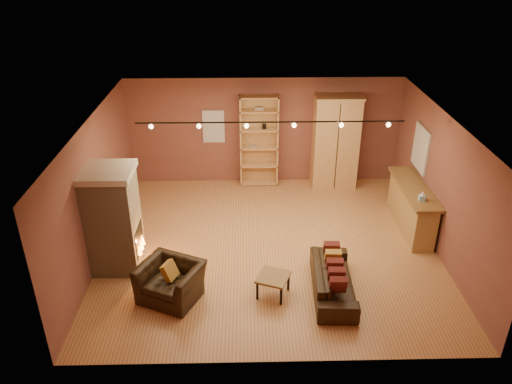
{
  "coord_description": "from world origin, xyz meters",
  "views": [
    {
      "loc": [
        -0.49,
        -8.94,
        5.93
      ],
      "look_at": [
        -0.28,
        0.2,
        1.21
      ],
      "focal_mm": 35.0,
      "sensor_mm": 36.0,
      "label": 1
    }
  ],
  "objects_px": {
    "bookcase": "(259,140)",
    "armoire": "(335,142)",
    "bar_counter": "(411,207)",
    "armchair": "(170,276)",
    "fireplace": "(114,219)",
    "coffee_table": "(273,279)",
    "loveseat": "(334,275)"
  },
  "relations": [
    {
      "from": "armoire",
      "to": "loveseat",
      "type": "distance_m",
      "value": 4.63
    },
    {
      "from": "fireplace",
      "to": "bookcase",
      "type": "height_order",
      "value": "bookcase"
    },
    {
      "from": "armchair",
      "to": "coffee_table",
      "type": "distance_m",
      "value": 1.87
    },
    {
      "from": "fireplace",
      "to": "coffee_table",
      "type": "xyz_separation_m",
      "value": [
        3.03,
        -1.0,
        -0.71
      ]
    },
    {
      "from": "bookcase",
      "to": "armoire",
      "type": "xyz_separation_m",
      "value": [
        1.96,
        -0.18,
        -0.0
      ]
    },
    {
      "from": "bookcase",
      "to": "coffee_table",
      "type": "xyz_separation_m",
      "value": [
        0.13,
        -4.73,
        -0.87
      ]
    },
    {
      "from": "loveseat",
      "to": "armchair",
      "type": "distance_m",
      "value": 2.98
    },
    {
      "from": "fireplace",
      "to": "bookcase",
      "type": "xyz_separation_m",
      "value": [
        2.91,
        3.72,
        0.16
      ]
    },
    {
      "from": "fireplace",
      "to": "bookcase",
      "type": "bearing_deg",
      "value": 52.01
    },
    {
      "from": "bookcase",
      "to": "loveseat",
      "type": "distance_m",
      "value": 4.91
    },
    {
      "from": "bar_counter",
      "to": "loveseat",
      "type": "distance_m",
      "value": 3.07
    },
    {
      "from": "armoire",
      "to": "bar_counter",
      "type": "xyz_separation_m",
      "value": [
        1.38,
        -2.25,
        -0.69
      ]
    },
    {
      "from": "armchair",
      "to": "fireplace",
      "type": "bearing_deg",
      "value": 163.67
    },
    {
      "from": "bar_counter",
      "to": "armchair",
      "type": "bearing_deg",
      "value": -155.47
    },
    {
      "from": "fireplace",
      "to": "armoire",
      "type": "height_order",
      "value": "armoire"
    },
    {
      "from": "loveseat",
      "to": "bar_counter",
      "type": "bearing_deg",
      "value": -40.05
    },
    {
      "from": "fireplace",
      "to": "bar_counter",
      "type": "xyz_separation_m",
      "value": [
        6.24,
        1.29,
        -0.53
      ]
    },
    {
      "from": "armoire",
      "to": "coffee_table",
      "type": "xyz_separation_m",
      "value": [
        -1.83,
        -4.54,
        -0.87
      ]
    },
    {
      "from": "armchair",
      "to": "coffee_table",
      "type": "bearing_deg",
      "value": 25.73
    },
    {
      "from": "loveseat",
      "to": "coffee_table",
      "type": "relative_size",
      "value": 2.67
    },
    {
      "from": "fireplace",
      "to": "loveseat",
      "type": "distance_m",
      "value": 4.31
    },
    {
      "from": "armoire",
      "to": "armchair",
      "type": "xyz_separation_m",
      "value": [
        -3.69,
        -4.57,
        -0.75
      ]
    },
    {
      "from": "bookcase",
      "to": "loveseat",
      "type": "relative_size",
      "value": 1.28
    },
    {
      "from": "armoire",
      "to": "bookcase",
      "type": "bearing_deg",
      "value": 174.66
    },
    {
      "from": "bookcase",
      "to": "bar_counter",
      "type": "bearing_deg",
      "value": -36.18
    },
    {
      "from": "loveseat",
      "to": "armchair",
      "type": "height_order",
      "value": "armchair"
    },
    {
      "from": "loveseat",
      "to": "armoire",
      "type": "bearing_deg",
      "value": -6.08
    },
    {
      "from": "loveseat",
      "to": "armchair",
      "type": "xyz_separation_m",
      "value": [
        -2.97,
        -0.07,
        0.09
      ]
    },
    {
      "from": "bar_counter",
      "to": "armchair",
      "type": "relative_size",
      "value": 1.73
    },
    {
      "from": "armoire",
      "to": "bar_counter",
      "type": "height_order",
      "value": "armoire"
    },
    {
      "from": "coffee_table",
      "to": "armoire",
      "type": "bearing_deg",
      "value": 68.04
    },
    {
      "from": "bar_counter",
      "to": "armchair",
      "type": "height_order",
      "value": "bar_counter"
    }
  ]
}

